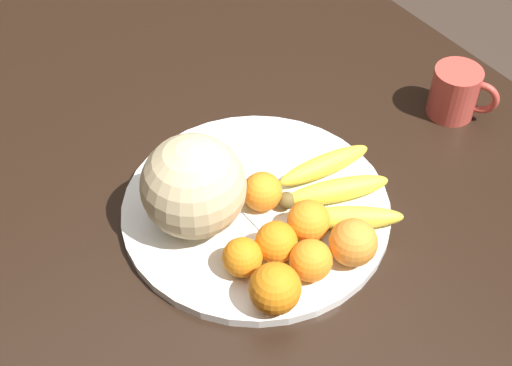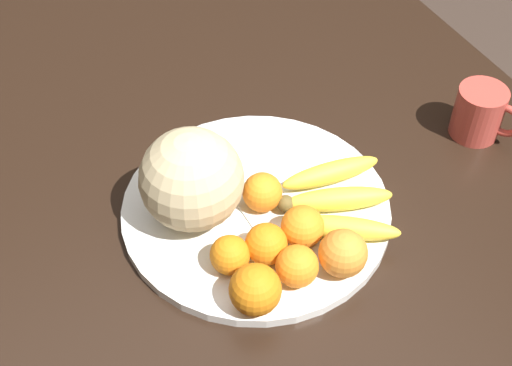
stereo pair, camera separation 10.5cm
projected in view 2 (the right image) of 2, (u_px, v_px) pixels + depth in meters
kitchen_table at (230, 216)px, 1.20m from camera, size 1.43×1.16×0.73m
fruit_bowl at (256, 208)px, 1.09m from camera, size 0.41×0.41×0.02m
melon at (192, 180)px, 1.02m from camera, size 0.15×0.15×0.15m
banana_bunch at (336, 199)px, 1.07m from camera, size 0.19×0.20×0.04m
orange_front_left at (302, 227)px, 1.01m from camera, size 0.06×0.06×0.06m
orange_front_right at (266, 244)px, 0.99m from camera, size 0.06×0.06×0.06m
orange_mid_center at (343, 253)px, 0.98m from camera, size 0.07×0.07×0.07m
orange_back_left at (255, 290)px, 0.94m from camera, size 0.07×0.07×0.07m
orange_back_right at (262, 192)px, 1.06m from camera, size 0.06×0.06×0.06m
orange_top_small at (300, 265)px, 0.97m from camera, size 0.06×0.06×0.06m
orange_side_extra at (230, 255)px, 0.98m from camera, size 0.06×0.06×0.06m
produce_tag at (254, 219)px, 1.06m from camera, size 0.09×0.03×0.00m
ceramic_mug at (480, 113)px, 1.18m from camera, size 0.11×0.08×0.09m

